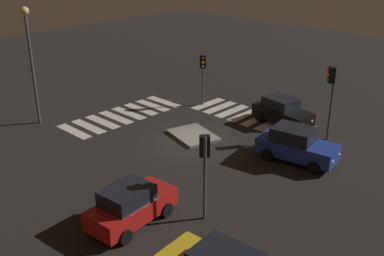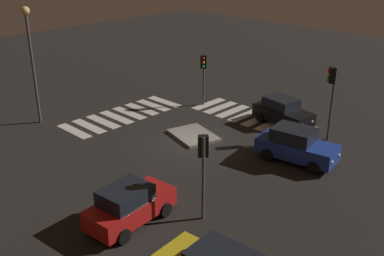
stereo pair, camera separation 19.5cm
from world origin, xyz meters
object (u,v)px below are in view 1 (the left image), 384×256
traffic_light_west (205,157)px  traffic_light_south (331,85)px  traffic_light_east (203,68)px  car_black (282,111)px  street_lamp (29,46)px  car_blue (296,145)px  car_red (131,205)px  traffic_island (193,135)px

traffic_light_west → traffic_light_south: (0.26, -11.59, 0.51)m
traffic_light_east → car_black: bearing=62.0°
car_black → traffic_light_west: traffic_light_west is taller
traffic_light_south → street_lamp: street_lamp is taller
car_blue → car_red: (1.95, 10.36, -0.05)m
traffic_light_west → traffic_light_east: 14.88m
traffic_light_south → traffic_island: bearing=-6.7°
traffic_light_south → traffic_light_east: traffic_light_south is taller
traffic_island → car_red: car_red is taller
car_black → traffic_light_south: size_ratio=0.93×
traffic_island → car_blue: 6.74m
street_lamp → traffic_light_south: bearing=-144.9°
traffic_light_west → car_black: bearing=-30.1°
car_black → street_lamp: (12.07, 11.25, 4.41)m
car_red → traffic_island: bearing=22.2°
traffic_light_west → traffic_light_south: 11.61m
car_black → car_red: size_ratio=1.00×
car_black → traffic_light_west: size_ratio=1.08×
traffic_light_west → traffic_light_south: traffic_light_south is taller
car_blue → traffic_light_east: bearing=153.9°
car_red → traffic_light_west: traffic_light_west is taller
car_black → traffic_light_south: traffic_light_south is taller
car_black → car_blue: bearing=-40.5°
traffic_light_east → car_red: bearing=-6.1°
traffic_island → car_red: bearing=117.3°
car_black → car_blue: (-3.66, 4.16, 0.07)m
street_lamp → car_blue: bearing=-155.7°
traffic_island → car_blue: bearing=-166.5°
street_lamp → car_black: bearing=-137.0°
car_black → car_blue: size_ratio=0.93×
car_red → traffic_light_east: (8.06, -13.53, 2.03)m
car_red → street_lamp: size_ratio=0.56×
car_red → traffic_light_east: bearing=25.6°
traffic_island → car_black: size_ratio=0.83×
car_red → traffic_light_west: (-2.00, -2.57, 2.13)m
car_red → traffic_light_south: (-1.74, -14.16, 2.64)m
traffic_light_east → street_lamp: street_lamp is taller
traffic_light_south → car_blue: bearing=46.0°
traffic_light_west → traffic_light_east: size_ratio=1.04×
car_red → traffic_light_west: size_ratio=1.09×
traffic_island → street_lamp: street_lamp is taller
car_red → street_lamp: 14.83m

